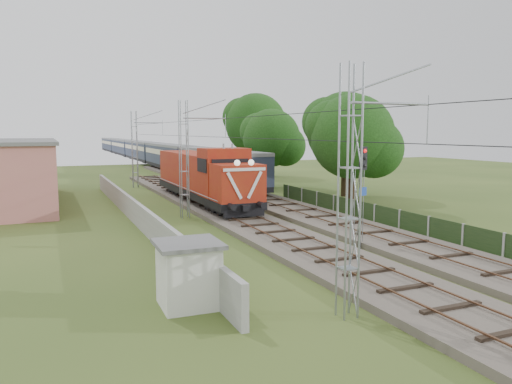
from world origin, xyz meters
name	(u,v)px	position (x,y,z in m)	size (l,w,h in m)	color
ground	(308,252)	(0.00, 0.00, 0.00)	(140.00, 140.00, 0.00)	#354B1C
track_main	(253,224)	(0.00, 7.00, 0.18)	(4.20, 70.00, 0.45)	#6B6054
track_side	(249,196)	(5.00, 20.00, 0.18)	(4.20, 80.00, 0.45)	#6B6054
catenary	(185,159)	(-2.95, 12.00, 4.05)	(3.31, 70.00, 8.00)	gray
boundary_wall	(133,210)	(-6.50, 12.00, 0.75)	(0.25, 40.00, 1.50)	#9E9E99
station_building	(1,172)	(-15.00, 24.00, 2.63)	(8.40, 20.40, 5.22)	#BF6866
fence	(400,219)	(8.00, 3.00, 0.60)	(0.12, 32.00, 1.20)	black
locomotive	(203,176)	(0.00, 17.38, 2.37)	(3.21, 18.33, 4.66)	black
coach_rake	(142,150)	(5.00, 72.90, 2.46)	(2.96, 110.47, 3.42)	black
signal_post	(362,178)	(2.83, -0.35, 3.59)	(0.56, 0.45, 5.22)	black
relay_hut	(189,274)	(-7.40, -5.05, 1.13)	(2.20, 2.20, 2.23)	silver
tree_a	(353,138)	(9.92, 11.00, 5.44)	(6.72, 6.40, 8.72)	#362216
tree_b	(346,131)	(13.46, 17.44, 5.91)	(7.30, 6.96, 9.47)	#362216
tree_c	(272,139)	(10.46, 26.85, 5.15)	(6.37, 6.07, 8.26)	#362216
tree_d	(257,125)	(14.02, 39.42, 6.77)	(8.36, 7.96, 10.84)	#362216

